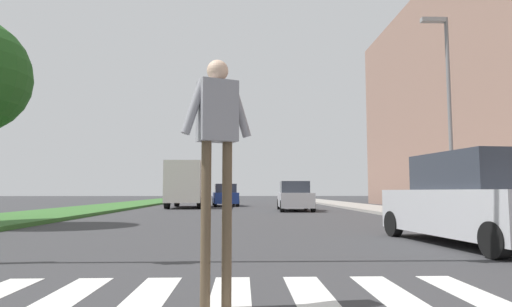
# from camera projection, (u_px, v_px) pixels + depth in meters

# --- Properties ---
(ground_plane) EXTENTS (140.00, 140.00, 0.00)m
(ground_plane) POSITION_uv_depth(u_px,v_px,m) (234.00, 208.00, 28.23)
(ground_plane) COLOR #38383A
(crosswalk) EXTENTS (6.75, 2.20, 0.01)m
(crosswalk) POSITION_uv_depth(u_px,v_px,m) (189.00, 298.00, 4.59)
(crosswalk) COLOR silver
(crosswalk) RESTS_ON ground_plane
(median_strip) EXTENTS (4.25, 64.00, 0.15)m
(median_strip) POSITION_uv_depth(u_px,v_px,m) (95.00, 209.00, 25.98)
(median_strip) COLOR #386B2D
(median_strip) RESTS_ON ground_plane
(sidewalk_right) EXTENTS (3.00, 64.00, 0.15)m
(sidewalk_right) POSITION_uv_depth(u_px,v_px,m) (373.00, 208.00, 26.52)
(sidewalk_right) COLOR #9E9991
(sidewalk_right) RESTS_ON ground_plane
(street_lamp_right) EXTENTS (1.02, 0.24, 7.50)m
(street_lamp_right) POSITION_uv_depth(u_px,v_px,m) (447.00, 98.00, 15.74)
(street_lamp_right) COLOR slate
(street_lamp_right) RESTS_ON sidewalk_right
(pedestrian_performer) EXTENTS (0.72, 0.37, 2.49)m
(pedestrian_performer) POSITION_uv_depth(u_px,v_px,m) (217.00, 141.00, 4.29)
(pedestrian_performer) COLOR brown
(pedestrian_performer) RESTS_ON ground_plane
(suv_crossing) EXTENTS (2.46, 4.79, 1.97)m
(suv_crossing) POSITION_uv_depth(u_px,v_px,m) (472.00, 201.00, 9.18)
(suv_crossing) COLOR #B7B7BC
(suv_crossing) RESTS_ON ground_plane
(sedan_midblock) EXTENTS (2.06, 4.51, 1.72)m
(sedan_midblock) POSITION_uv_depth(u_px,v_px,m) (295.00, 197.00, 25.04)
(sedan_midblock) COLOR #B7B7BC
(sedan_midblock) RESTS_ON ground_plane
(sedan_distant) EXTENTS (2.24, 4.55, 1.69)m
(sedan_distant) POSITION_uv_depth(u_px,v_px,m) (225.00, 196.00, 32.82)
(sedan_distant) COLOR navy
(sedan_distant) RESTS_ON ground_plane
(truck_box_delivery) EXTENTS (2.40, 6.20, 3.10)m
(truck_box_delivery) POSITION_uv_depth(u_px,v_px,m) (188.00, 184.00, 29.57)
(truck_box_delivery) COLOR maroon
(truck_box_delivery) RESTS_ON ground_plane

